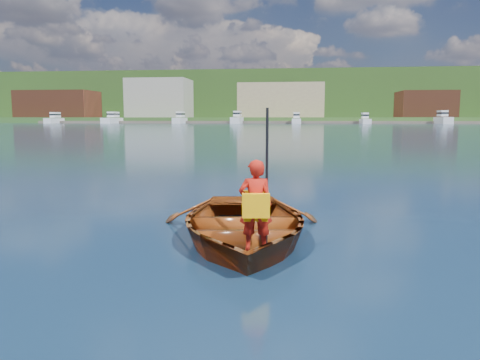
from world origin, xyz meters
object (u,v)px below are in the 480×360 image
object	(u,v)px
dock	(275,122)
marina_yachts	(285,119)
rowboat	(243,224)
child_paddler	(256,205)

from	to	relation	value
dock	marina_yachts	world-z (taller)	marina_yachts
rowboat	child_paddler	xyz separation A→B (m)	(0.27, -0.87, 0.44)
rowboat	dock	distance (m)	147.74
child_paddler	dock	xyz separation A→B (m)	(-6.81, 148.46, -0.28)
marina_yachts	rowboat	bearing A→B (deg)	-88.81
rowboat	marina_yachts	size ratio (longest dim) A/B	0.03
dock	child_paddler	bearing A→B (deg)	-87.37
rowboat	child_paddler	world-z (taller)	child_paddler
rowboat	child_paddler	distance (m)	1.01
marina_yachts	dock	bearing A→B (deg)	127.33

